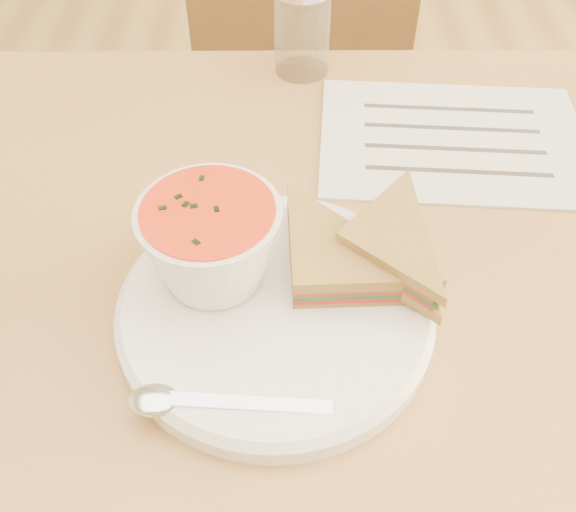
{
  "coord_description": "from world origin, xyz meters",
  "views": [
    {
      "loc": [
        -0.08,
        -0.36,
        1.16
      ],
      "look_at": [
        -0.08,
        -0.04,
        0.8
      ],
      "focal_mm": 40.0,
      "sensor_mm": 36.0,
      "label": 1
    }
  ],
  "objects_px": {
    "chair_far": "(259,140)",
    "dining_table": "(349,456)",
    "plate": "(276,310)",
    "condiment_shaker": "(302,23)",
    "soup_bowl": "(212,246)"
  },
  "relations": [
    {
      "from": "chair_far",
      "to": "dining_table",
      "type": "bearing_deg",
      "value": 124.68
    },
    {
      "from": "chair_far",
      "to": "plate",
      "type": "height_order",
      "value": "chair_far"
    },
    {
      "from": "condiment_shaker",
      "to": "plate",
      "type": "bearing_deg",
      "value": -94.48
    },
    {
      "from": "plate",
      "to": "soup_bowl",
      "type": "xyz_separation_m",
      "value": [
        -0.05,
        0.03,
        0.05
      ]
    },
    {
      "from": "dining_table",
      "to": "condiment_shaker",
      "type": "distance_m",
      "value": 0.54
    },
    {
      "from": "chair_far",
      "to": "condiment_shaker",
      "type": "bearing_deg",
      "value": 127.7
    },
    {
      "from": "chair_far",
      "to": "condiment_shaker",
      "type": "distance_m",
      "value": 0.4
    },
    {
      "from": "plate",
      "to": "chair_far",
      "type": "bearing_deg",
      "value": 93.6
    },
    {
      "from": "chair_far",
      "to": "soup_bowl",
      "type": "bearing_deg",
      "value": 110.01
    },
    {
      "from": "dining_table",
      "to": "soup_bowl",
      "type": "xyz_separation_m",
      "value": [
        -0.14,
        -0.03,
        0.43
      ]
    },
    {
      "from": "plate",
      "to": "condiment_shaker",
      "type": "bearing_deg",
      "value": 85.52
    },
    {
      "from": "condiment_shaker",
      "to": "chair_far",
      "type": "bearing_deg",
      "value": 106.5
    },
    {
      "from": "dining_table",
      "to": "soup_bowl",
      "type": "relative_size",
      "value": 9.19
    },
    {
      "from": "dining_table",
      "to": "chair_far",
      "type": "xyz_separation_m",
      "value": [
        -0.13,
        0.53,
        0.1
      ]
    },
    {
      "from": "dining_table",
      "to": "chair_far",
      "type": "bearing_deg",
      "value": 103.47
    }
  ]
}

